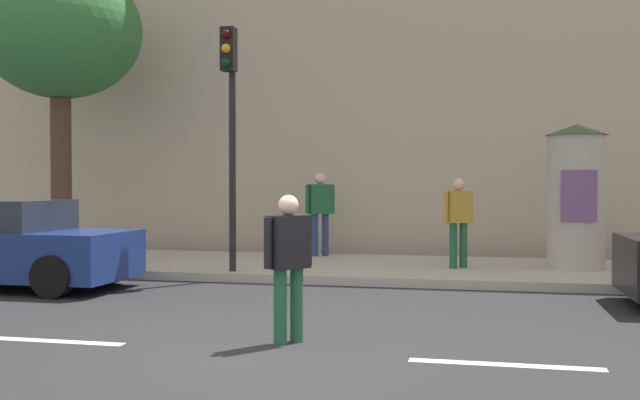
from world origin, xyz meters
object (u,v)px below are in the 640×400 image
at_px(traffic_light, 230,108).
at_px(pedestrian_in_dark_shirt, 288,257).
at_px(poster_column, 576,195).
at_px(street_tree, 60,32).
at_px(pedestrian_in_light_jacket, 320,206).
at_px(pedestrian_with_backpack, 458,216).

xyz_separation_m(traffic_light, pedestrian_in_dark_shirt, (2.35, -4.75, -2.08)).
relative_size(poster_column, street_tree, 0.42).
xyz_separation_m(traffic_light, street_tree, (-4.45, 1.90, 1.87)).
bearing_deg(street_tree, pedestrian_in_dark_shirt, -44.37).
height_order(traffic_light, poster_column, traffic_light).
bearing_deg(poster_column, pedestrian_in_light_jacket, 166.25).
height_order(poster_column, pedestrian_with_backpack, poster_column).
bearing_deg(pedestrian_in_light_jacket, pedestrian_in_dark_shirt, -79.37).
height_order(traffic_light, pedestrian_in_light_jacket, traffic_light).
bearing_deg(poster_column, pedestrian_in_dark_shirt, -117.96).
bearing_deg(pedestrian_in_dark_shirt, street_tree, 135.63).
height_order(street_tree, pedestrian_in_light_jacket, street_tree).
xyz_separation_m(street_tree, pedestrian_in_dark_shirt, (6.81, -6.66, -3.95)).
bearing_deg(street_tree, pedestrian_with_backpack, -2.71).
relative_size(traffic_light, pedestrian_in_dark_shirt, 2.68).
distance_m(pedestrian_in_dark_shirt, pedestrian_with_backpack, 6.44).
bearing_deg(poster_column, pedestrian_with_backpack, -168.74).
height_order(poster_column, pedestrian_in_light_jacket, poster_column).
distance_m(traffic_light, pedestrian_in_dark_shirt, 5.70).
distance_m(poster_column, pedestrian_in_light_jacket, 5.18).
relative_size(pedestrian_in_dark_shirt, pedestrian_with_backpack, 0.96).
relative_size(traffic_light, poster_column, 1.62).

